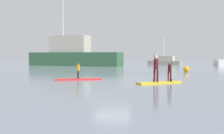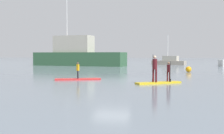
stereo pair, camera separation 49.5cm
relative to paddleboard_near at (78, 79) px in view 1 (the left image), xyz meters
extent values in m
plane|color=slate|center=(2.37, 0.17, -0.05)|extent=(240.00, 240.00, 0.00)
cube|color=red|center=(-0.07, -0.03, 0.00)|extent=(3.05, 1.78, 0.10)
cube|color=red|center=(1.37, 0.55, 0.00)|extent=(0.41, 0.55, 0.09)
cylinder|color=black|center=(-0.04, 0.11, 0.32)|extent=(0.08, 0.08, 0.53)
cylinder|color=black|center=(0.04, -0.11, 0.32)|extent=(0.08, 0.08, 0.53)
cylinder|color=#F2B20C|center=(0.00, 0.00, 0.80)|extent=(0.26, 0.26, 0.44)
sphere|color=#8C664C|center=(0.00, 0.00, 1.11)|extent=(0.13, 0.13, 0.13)
cylinder|color=black|center=(0.06, -0.16, 0.69)|extent=(0.03, 0.03, 1.27)
cube|color=black|center=(0.06, -0.16, 0.14)|extent=(0.08, 0.14, 0.18)
cube|color=gold|center=(5.58, -1.41, 0.00)|extent=(2.66, 2.12, 0.10)
cube|color=gold|center=(6.77, -0.58, 0.00)|extent=(0.45, 0.50, 0.09)
cylinder|color=#4C1419|center=(5.31, -1.39, 0.43)|extent=(0.12, 0.12, 0.77)
cylinder|color=#4C1419|center=(5.50, -1.67, 0.43)|extent=(0.12, 0.12, 0.77)
cylinder|color=#4C1419|center=(5.40, -1.53, 1.13)|extent=(0.39, 0.39, 0.63)
sphere|color=beige|center=(5.40, -1.53, 1.56)|extent=(0.18, 0.18, 0.18)
cylinder|color=black|center=(5.28, -1.36, 0.88)|extent=(0.03, 0.03, 1.67)
cube|color=black|center=(5.28, -1.36, 0.14)|extent=(0.10, 0.13, 0.18)
cylinder|color=#4C1419|center=(6.14, -0.87, 0.34)|extent=(0.09, 0.09, 0.57)
cylinder|color=#4C1419|center=(6.28, -1.07, 0.34)|extent=(0.09, 0.09, 0.57)
cylinder|color=#4C1419|center=(6.21, -0.97, 0.86)|extent=(0.30, 0.30, 0.47)
sphere|color=#8C664C|center=(6.21, -0.97, 1.19)|extent=(0.14, 0.14, 0.14)
cylinder|color=black|center=(6.31, -1.11, 0.67)|extent=(0.03, 0.03, 1.24)
cube|color=black|center=(6.31, -1.11, 0.14)|extent=(0.10, 0.13, 0.18)
cube|color=#2D5638|center=(-7.96, 23.47, 0.97)|extent=(14.80, 5.27, 2.05)
cube|color=#B2AD9E|center=(-8.85, 23.60, 3.28)|extent=(6.20, 3.45, 2.56)
cylinder|color=silver|center=(-10.01, 23.76, 7.48)|extent=(0.12, 0.12, 5.85)
cube|color=#9E9384|center=(5.41, 30.57, 0.29)|extent=(5.80, 3.19, 0.68)
cube|color=#B2AD9E|center=(5.69, 30.48, 1.04)|extent=(2.75, 1.98, 0.82)
cylinder|color=silver|center=(5.22, 30.63, 3.18)|extent=(0.12, 0.12, 3.45)
sphere|color=orange|center=(7.85, 10.55, 0.24)|extent=(0.58, 0.58, 0.58)
camera|label=1|loc=(6.19, -19.31, 1.74)|focal=46.84mm
camera|label=2|loc=(6.68, -19.21, 1.74)|focal=46.84mm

